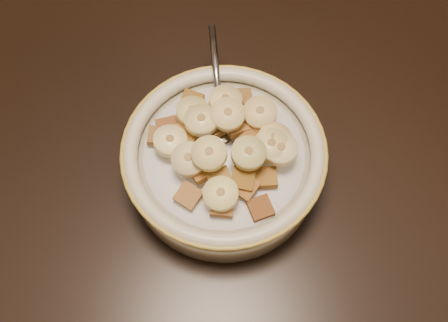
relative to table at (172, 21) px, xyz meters
The scene contains 49 objects.
floor 0.78m from the table, ahead, with size 4.00×4.50×0.10m, color #422816.
table is the anchor object (origin of this frame).
cereal_bowl 0.23m from the table, 33.91° to the right, with size 0.18×0.18×0.04m, color beige.
milk 0.23m from the table, 33.91° to the right, with size 0.15×0.15×0.00m, color white.
spoon 0.21m from the table, 32.24° to the right, with size 0.03×0.04×0.01m, color gray.
cereal_square_0 0.22m from the table, 25.64° to the right, with size 0.02×0.02×0.01m, color brown.
cereal_square_1 0.18m from the table, 39.43° to the right, with size 0.02×0.02×0.01m, color brown.
cereal_square_2 0.28m from the table, 37.51° to the right, with size 0.02×0.02×0.01m, color brown.
cereal_square_3 0.27m from the table, 27.66° to the right, with size 0.02×0.02×0.01m, color brown.
cereal_square_4 0.24m from the table, 28.17° to the right, with size 0.02×0.02×0.01m, color brown.
cereal_square_5 0.20m from the table, 34.70° to the right, with size 0.02×0.02×0.01m, color brown.
cereal_square_6 0.22m from the table, 29.41° to the right, with size 0.02×0.02×0.01m, color brown.
cereal_square_7 0.27m from the table, 43.46° to the right, with size 0.02×0.02×0.01m, color #9A6630.
cereal_square_8 0.25m from the table, 24.75° to the right, with size 0.02×0.02×0.01m, color brown.
cereal_square_9 0.25m from the table, 40.09° to the right, with size 0.02×0.02×0.01m, color olive.
cereal_square_10 0.24m from the table, 26.45° to the right, with size 0.02×0.02×0.01m, color brown.
cereal_square_11 0.22m from the table, 43.74° to the right, with size 0.02×0.02×0.01m, color #9E652F.
cereal_square_12 0.20m from the table, 32.18° to the right, with size 0.02×0.02×0.01m, color brown.
cereal_square_13 0.27m from the table, 32.36° to the right, with size 0.02×0.02×0.01m, color brown.
cereal_square_14 0.27m from the table, 32.32° to the right, with size 0.02×0.02×0.01m, color #9A5521.
cereal_square_15 0.19m from the table, 39.56° to the right, with size 0.02×0.02×0.01m, color brown.
cereal_square_16 0.18m from the table, 39.18° to the right, with size 0.02×0.02×0.01m, color brown.
cereal_square_17 0.20m from the table, 47.35° to the right, with size 0.02×0.02×0.01m, color brown.
cereal_square_18 0.20m from the table, 33.27° to the right, with size 0.02×0.02×0.01m, color #935E2B.
cereal_square_19 0.21m from the table, 38.40° to the right, with size 0.02×0.02×0.01m, color olive.
cereal_square_20 0.20m from the table, 29.71° to the right, with size 0.02×0.02×0.01m, color #8B5D19.
cereal_square_21 0.21m from the table, 34.23° to the right, with size 0.02×0.02×0.01m, color brown.
cereal_square_22 0.19m from the table, 23.08° to the right, with size 0.02×0.02×0.01m, color brown.
cereal_square_23 0.25m from the table, 26.97° to the right, with size 0.02×0.02×0.01m, color olive.
cereal_square_24 0.25m from the table, 29.22° to the right, with size 0.02×0.02×0.01m, color olive.
cereal_square_25 0.29m from the table, 30.85° to the right, with size 0.02×0.02×0.01m, color brown.
cereal_square_26 0.27m from the table, 36.78° to the right, with size 0.02×0.02×0.01m, color olive.
cereal_square_27 0.22m from the table, 43.25° to the right, with size 0.02×0.02×0.01m, color #905C19.
cereal_square_28 0.21m from the table, 49.78° to the right, with size 0.02×0.02×0.01m, color brown.
cereal_square_29 0.22m from the table, 33.69° to the right, with size 0.02×0.02×0.01m, color brown.
cereal_square_30 0.21m from the table, 42.86° to the right, with size 0.02×0.02×0.01m, color brown.
banana_slice_0 0.28m from the table, 37.40° to the right, with size 0.03×0.03×0.01m, color #FCF085.
banana_slice_1 0.22m from the table, 37.95° to the right, with size 0.03×0.03×0.01m, color #E0CD89.
banana_slice_2 0.22m from the table, 31.13° to the right, with size 0.03×0.03×0.01m, color #F9DD80.
banana_slice_3 0.22m from the table, 46.50° to the right, with size 0.03×0.03×0.01m, color #FDF19C.
banana_slice_4 0.26m from the table, 24.40° to the right, with size 0.03×0.03×0.01m, color #D2C686.
banana_slice_5 0.26m from the table, 23.05° to the right, with size 0.03×0.03×0.01m, color beige.
banana_slice_6 0.20m from the table, 29.15° to the right, with size 0.03×0.03×0.01m, color #E5D06E.
banana_slice_7 0.25m from the table, 22.93° to the right, with size 0.03×0.03×0.01m, color #E7C873.
banana_slice_8 0.23m from the table, 22.81° to the right, with size 0.03×0.03×0.01m, color #D2BD78.
banana_slice_9 0.25m from the table, 42.49° to the right, with size 0.03×0.03×0.01m, color #D0C786.
banana_slice_10 0.26m from the table, 29.97° to the right, with size 0.03×0.03×0.01m, color #D4C97D.
banana_slice_11 0.26m from the table, 38.05° to the right, with size 0.03×0.03×0.01m, color #DCCA80.
banana_slice_12 0.20m from the table, 39.65° to the right, with size 0.03×0.03×0.01m, color #F0E476.
Camera 1 is at (0.34, -0.31, 1.26)m, focal length 45.00 mm.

